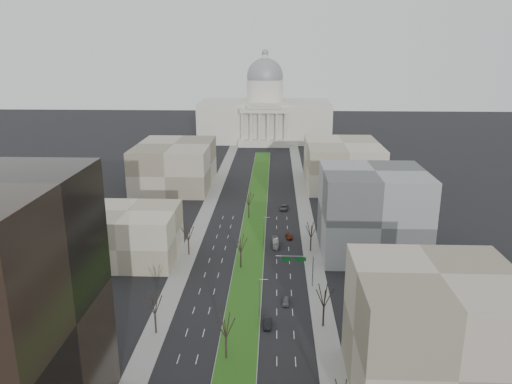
% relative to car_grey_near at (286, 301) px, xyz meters
% --- Properties ---
extents(ground, '(600.00, 600.00, 0.00)m').
position_rel_car_grey_near_xyz_m(ground, '(-9.54, 58.68, -0.66)').
color(ground, black).
rests_on(ground, ground).
extents(median, '(8.00, 222.03, 0.20)m').
position_rel_car_grey_near_xyz_m(median, '(-9.54, 57.67, -0.56)').
color(median, '#999993').
rests_on(median, ground).
extents(sidewalk_left, '(5.00, 330.00, 0.15)m').
position_rel_car_grey_near_xyz_m(sidewalk_left, '(-27.04, 33.68, -0.59)').
color(sidewalk_left, gray).
rests_on(sidewalk_left, ground).
extents(sidewalk_right, '(5.00, 330.00, 0.15)m').
position_rel_car_grey_near_xyz_m(sidewalk_right, '(7.96, 33.68, -0.59)').
color(sidewalk_right, gray).
rests_on(sidewalk_right, ground).
extents(capitol, '(80.00, 46.00, 55.00)m').
position_rel_car_grey_near_xyz_m(capitol, '(-9.54, 208.27, 15.64)').
color(capitol, beige).
rests_on(capitol, ground).
extents(building_beige_left, '(26.00, 22.00, 14.00)m').
position_rel_car_grey_near_xyz_m(building_beige_left, '(-42.54, 23.68, 6.34)').
color(building_beige_left, tan).
rests_on(building_beige_left, ground).
extents(building_tan_right, '(26.00, 24.00, 22.00)m').
position_rel_car_grey_near_xyz_m(building_tan_right, '(23.46, -29.32, 10.34)').
color(building_tan_right, gray).
rests_on(building_tan_right, ground).
extents(building_grey_right, '(28.00, 26.00, 24.00)m').
position_rel_car_grey_near_xyz_m(building_grey_right, '(24.46, 30.68, 11.34)').
color(building_grey_right, '#57595C').
rests_on(building_grey_right, ground).
extents(building_far_left, '(30.00, 40.00, 18.00)m').
position_rel_car_grey_near_xyz_m(building_far_left, '(-44.54, 98.68, 8.34)').
color(building_far_left, gray).
rests_on(building_far_left, ground).
extents(building_far_right, '(30.00, 40.00, 18.00)m').
position_rel_car_grey_near_xyz_m(building_far_right, '(25.46, 103.68, 8.34)').
color(building_far_right, tan).
rests_on(building_far_right, ground).
extents(tree_left_mid, '(5.40, 5.40, 9.72)m').
position_rel_car_grey_near_xyz_m(tree_left_mid, '(-26.74, -13.32, 6.34)').
color(tree_left_mid, black).
rests_on(tree_left_mid, ground).
extents(tree_left_far, '(5.28, 5.28, 9.50)m').
position_rel_car_grey_near_xyz_m(tree_left_far, '(-26.74, 26.68, 6.18)').
color(tree_left_far, black).
rests_on(tree_left_far, ground).
extents(tree_right_mid, '(5.52, 5.52, 9.94)m').
position_rel_car_grey_near_xyz_m(tree_right_mid, '(7.66, -9.32, 6.49)').
color(tree_right_mid, black).
rests_on(tree_right_mid, ground).
extents(tree_right_far, '(5.04, 5.04, 9.07)m').
position_rel_car_grey_near_xyz_m(tree_right_far, '(7.66, 30.68, 5.87)').
color(tree_right_far, black).
rests_on(tree_right_far, ground).
extents(tree_median_a, '(5.40, 5.40, 9.72)m').
position_rel_car_grey_near_xyz_m(tree_median_a, '(-11.54, -21.32, 6.34)').
color(tree_median_a, black).
rests_on(tree_median_a, ground).
extents(tree_median_b, '(5.40, 5.40, 9.72)m').
position_rel_car_grey_near_xyz_m(tree_median_b, '(-11.54, 18.68, 6.34)').
color(tree_median_b, black).
rests_on(tree_median_b, ground).
extents(tree_median_c, '(5.40, 5.40, 9.72)m').
position_rel_car_grey_near_xyz_m(tree_median_c, '(-11.54, 58.68, 6.34)').
color(tree_median_c, black).
rests_on(tree_median_c, ground).
extents(streetlamp_median_b, '(1.90, 0.20, 9.16)m').
position_rel_car_grey_near_xyz_m(streetlamp_median_b, '(-5.78, -6.32, 4.15)').
color(streetlamp_median_b, gray).
rests_on(streetlamp_median_b, ground).
extents(streetlamp_median_c, '(1.90, 0.20, 9.16)m').
position_rel_car_grey_near_xyz_m(streetlamp_median_c, '(-5.78, 33.68, 4.15)').
color(streetlamp_median_c, gray).
rests_on(streetlamp_median_c, ground).
extents(mast_arm_signs, '(9.12, 0.24, 8.09)m').
position_rel_car_grey_near_xyz_m(mast_arm_signs, '(3.95, 8.71, 5.45)').
color(mast_arm_signs, gray).
rests_on(mast_arm_signs, ground).
extents(car_grey_near, '(1.69, 3.93, 1.32)m').
position_rel_car_grey_near_xyz_m(car_grey_near, '(0.00, 0.00, 0.00)').
color(car_grey_near, '#52565A').
rests_on(car_grey_near, ground).
extents(car_black, '(1.68, 4.80, 1.58)m').
position_rel_car_grey_near_xyz_m(car_black, '(-4.00, -9.56, 0.13)').
color(car_black, black).
rests_on(car_black, ground).
extents(car_red, '(2.21, 4.53, 1.27)m').
position_rel_car_grey_near_xyz_m(car_red, '(1.71, 40.59, -0.03)').
color(car_red, maroon).
rests_on(car_red, ground).
extents(car_grey_far, '(3.28, 5.94, 1.57)m').
position_rel_car_grey_near_xyz_m(car_grey_far, '(0.62, 68.56, 0.13)').
color(car_grey_far, '#434649').
rests_on(car_grey_far, ground).
extents(box_van, '(1.87, 7.18, 1.99)m').
position_rel_car_grey_near_xyz_m(box_van, '(-2.34, 34.50, 0.33)').
color(box_van, silver).
rests_on(box_van, ground).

